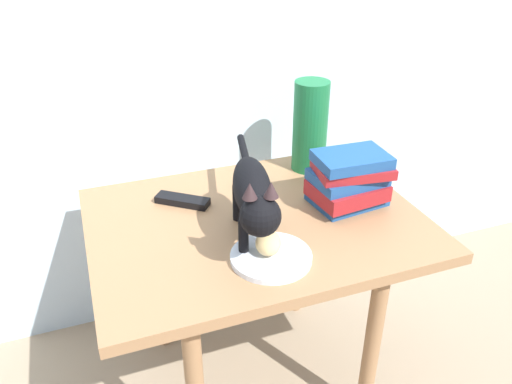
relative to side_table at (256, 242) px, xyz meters
The scene contains 8 objects.
ground_plane 0.51m from the side_table, ahead, with size 6.00×6.00×0.00m, color gray.
side_table is the anchor object (origin of this frame).
plate 0.20m from the side_table, 99.11° to the right, with size 0.19×0.19×0.01m, color silver.
bread_roll 0.20m from the side_table, 100.52° to the right, with size 0.08×0.06×0.05m, color #E0BC7A.
cat 0.23m from the side_table, 113.46° to the right, with size 0.15×0.47×0.23m.
book_stack 0.30m from the side_table, ahead, with size 0.22×0.18×0.15m.
green_vase 0.40m from the side_table, 41.17° to the left, with size 0.10×0.10×0.28m, color #196B38.
tv_remote 0.23m from the side_table, 138.98° to the left, with size 0.15×0.04×0.02m, color black.
Camera 1 is at (-0.39, -1.06, 1.30)m, focal length 35.53 mm.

